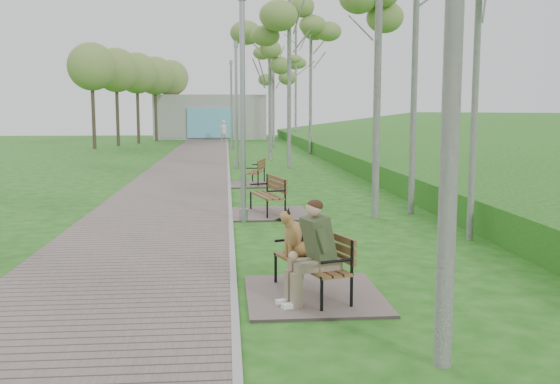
{
  "coord_description": "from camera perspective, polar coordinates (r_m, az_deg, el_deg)",
  "views": [
    {
      "loc": [
        -0.08,
        -7.25,
        2.54
      ],
      "look_at": [
        0.85,
        3.55,
        1.14
      ],
      "focal_mm": 40.0,
      "sensor_mm": 36.0,
      "label": 1
    }
  ],
  "objects": [
    {
      "name": "ground",
      "position": [
        7.68,
        -4.11,
        -11.95
      ],
      "size": [
        120.0,
        120.0,
        0.0
      ],
      "primitive_type": "plane",
      "color": "#1A5611",
      "rests_on": "ground"
    },
    {
      "name": "walkway",
      "position": [
        28.91,
        -8.21,
        2.32
      ],
      "size": [
        3.5,
        67.0,
        0.04
      ],
      "primitive_type": "cube",
      "color": "#70615A",
      "rests_on": "ground"
    },
    {
      "name": "kerb",
      "position": [
        28.86,
        -4.74,
        2.37
      ],
      "size": [
        0.1,
        67.0,
        0.05
      ],
      "primitive_type": "cube",
      "color": "#999993",
      "rests_on": "ground"
    },
    {
      "name": "embankment",
      "position": [
        29.92,
        18.94,
        2.13
      ],
      "size": [
        14.0,
        70.0,
        1.6
      ],
      "primitive_type": "cube",
      "color": "#489030",
      "rests_on": "ground"
    },
    {
      "name": "building_north",
      "position": [
        58.24,
        -6.36,
        6.82
      ],
      "size": [
        10.0,
        5.2,
        4.0
      ],
      "color": "#9E9E99",
      "rests_on": "ground"
    },
    {
      "name": "bench_main",
      "position": [
        8.57,
        2.56,
        -6.7
      ],
      "size": [
        1.86,
        2.06,
        1.62
      ],
      "color": "#70615A",
      "rests_on": "ground"
    },
    {
      "name": "bench_second",
      "position": [
        15.43,
        -1.16,
        -1.26
      ],
      "size": [
        1.9,
        2.11,
        1.17
      ],
      "color": "#70615A",
      "rests_on": "ground"
    },
    {
      "name": "bench_third",
      "position": [
        21.62,
        -2.27,
        1.2
      ],
      "size": [
        1.82,
        2.03,
        1.12
      ],
      "color": "#70615A",
      "rests_on": "ground"
    },
    {
      "name": "lamp_post_near",
      "position": [
        14.26,
        -3.43,
        6.99
      ],
      "size": [
        0.2,
        0.2,
        5.23
      ],
      "color": "gray",
      "rests_on": "ground"
    },
    {
      "name": "lamp_post_second",
      "position": [
        27.81,
        -4.01,
        7.51
      ],
      "size": [
        0.22,
        0.22,
        5.57
      ],
      "color": "gray",
      "rests_on": "ground"
    },
    {
      "name": "lamp_post_third",
      "position": [
        42.49,
        -4.46,
        7.68
      ],
      "size": [
        0.23,
        0.23,
        5.92
      ],
      "color": "gray",
      "rests_on": "ground"
    },
    {
      "name": "pedestrian_near",
      "position": [
        53.47,
        -5.17,
        5.6
      ],
      "size": [
        0.67,
        0.46,
        1.77
      ],
      "primitive_type": "imported",
      "rotation": [
        0.0,
        0.0,
        3.2
      ],
      "color": "white",
      "rests_on": "ground"
    },
    {
      "name": "birch_mid_c",
      "position": [
        28.12,
        0.85,
        15.2
      ],
      "size": [
        2.5,
        2.5,
        8.1
      ],
      "color": "silver",
      "rests_on": "ground"
    },
    {
      "name": "birch_far_b",
      "position": [
        32.53,
        -0.92,
        13.5
      ],
      "size": [
        2.57,
        2.57,
        7.64
      ],
      "color": "silver",
      "rests_on": "ground"
    },
    {
      "name": "birch_far_c",
      "position": [
        37.31,
        2.85,
        15.1
      ],
      "size": [
        2.42,
        2.42,
        9.61
      ],
      "color": "silver",
      "rests_on": "ground"
    },
    {
      "name": "birch_distant_a",
      "position": [
        43.75,
        -0.61,
        11.65
      ],
      "size": [
        2.42,
        2.42,
        7.36
      ],
      "color": "silver",
      "rests_on": "ground"
    },
    {
      "name": "birch_distant_b",
      "position": [
        51.75,
        1.46,
        13.03
      ],
      "size": [
        2.4,
        2.4,
        9.7
      ],
      "color": "silver",
      "rests_on": "ground"
    }
  ]
}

